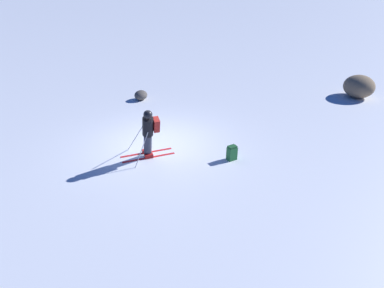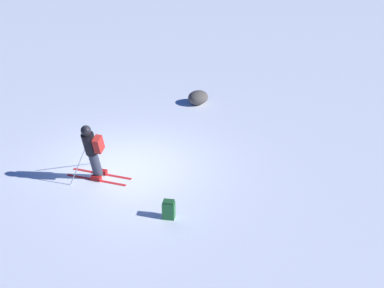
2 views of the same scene
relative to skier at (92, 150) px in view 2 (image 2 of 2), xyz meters
The scene contains 4 objects.
ground_plane 1.57m from the skier, behind, with size 300.00×300.00×0.00m, color white.
skier is the anchor object (origin of this frame).
spare_backpack 2.77m from the skier, 104.35° to the left, with size 0.37×0.37×0.50m.
exposed_boulder_1 6.06m from the skier, 154.54° to the right, with size 0.73×0.62×0.47m, color #4C4742.
Camera 2 is at (7.90, 13.79, 8.94)m, focal length 60.00 mm.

